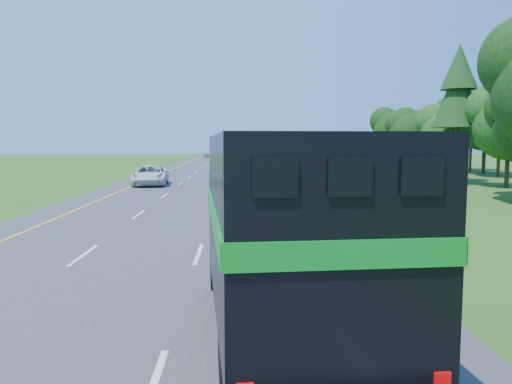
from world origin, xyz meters
TOP-DOWN VIEW (x-y plane):
  - road at (0.00, 50.00)m, footprint 15.00×260.00m
  - lane_markings at (0.00, 50.00)m, footprint 11.15×260.00m
  - horse_truck at (3.96, 3.94)m, footprint 3.23×8.55m
  - white_suv at (-4.17, 37.06)m, footprint 3.28×6.23m
  - far_car at (-3.86, 115.09)m, footprint 2.27×5.22m
  - delineator at (9.78, 16.91)m, footprint 0.10×0.05m

SIDE VIEW (x-z plane):
  - road at x=0.00m, z-range 0.00..0.04m
  - lane_markings at x=0.00m, z-range 0.04..0.05m
  - delineator at x=9.78m, z-range 0.04..1.24m
  - white_suv at x=-4.17m, z-range 0.04..1.71m
  - far_car at x=-3.86m, z-range 0.04..1.79m
  - horse_truck at x=3.96m, z-range 0.17..3.88m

